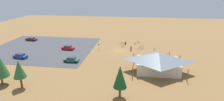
{
  "coord_description": "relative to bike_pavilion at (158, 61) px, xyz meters",
  "views": [
    {
      "loc": [
        -6.2,
        62.22,
        20.81
      ],
      "look_at": [
        2.11,
        3.41,
        1.2
      ],
      "focal_mm": 30.73,
      "sensor_mm": 36.0,
      "label": 1
    }
  ],
  "objects": [
    {
      "name": "ground",
      "position": [
        11.52,
        -15.39,
        -2.87
      ],
      "size": [
        160.0,
        160.0,
        0.0
      ],
      "primitive_type": "plane",
      "color": "olive",
      "rests_on": "ground"
    },
    {
      "name": "parking_lot_asphalt",
      "position": [
        39.12,
        -14.88,
        -2.84
      ],
      "size": [
        35.77,
        32.19,
        0.05
      ],
      "primitive_type": "cube",
      "color": "#424247",
      "rests_on": "ground"
    },
    {
      "name": "bike_pavilion",
      "position": [
        0.0,
        0.0,
        0.0
      ],
      "size": [
        13.01,
        9.81,
        5.12
      ],
      "color": "beige",
      "rests_on": "ground"
    },
    {
      "name": "trash_bin",
      "position": [
        10.12,
        -24.04,
        -2.42
      ],
      "size": [
        0.6,
        0.6,
        0.9
      ],
      "primitive_type": "cylinder",
      "color": "brown",
      "rests_on": "ground"
    },
    {
      "name": "lot_sign",
      "position": [
        18.87,
        -15.78,
        -1.46
      ],
      "size": [
        0.56,
        0.08,
        2.2
      ],
      "color": "#99999E",
      "rests_on": "ground"
    },
    {
      "name": "pine_midwest",
      "position": [
        29.97,
        12.79,
        1.48
      ],
      "size": [
        2.69,
        2.69,
        6.32
      ],
      "color": "brown",
      "rests_on": "ground"
    },
    {
      "name": "pine_east",
      "position": [
        8.45,
        13.57,
        1.55
      ],
      "size": [
        2.72,
        2.72,
        6.71
      ],
      "color": "brown",
      "rests_on": "ground"
    },
    {
      "name": "bicycle_purple_trailside",
      "position": [
        3.87,
        -21.06,
        -2.5
      ],
      "size": [
        1.79,
        0.48,
        0.83
      ],
      "color": "black",
      "rests_on": "ground"
    },
    {
      "name": "bicycle_teal_by_bin",
      "position": [
        4.31,
        -18.11,
        -2.49
      ],
      "size": [
        1.78,
        0.48,
        0.83
      ],
      "color": "black",
      "rests_on": "ground"
    },
    {
      "name": "bicycle_yellow_yard_center",
      "position": [
        6.57,
        -24.23,
        -2.48
      ],
      "size": [
        1.23,
        1.33,
        0.88
      ],
      "color": "black",
      "rests_on": "ground"
    },
    {
      "name": "bicycle_silver_mid_cluster",
      "position": [
        -3.96,
        -12.29,
        -2.52
      ],
      "size": [
        0.48,
        1.64,
        0.8
      ],
      "color": "black",
      "rests_on": "ground"
    },
    {
      "name": "bicycle_black_near_porch",
      "position": [
        -4.97,
        -14.08,
        -2.52
      ],
      "size": [
        0.63,
        1.6,
        0.8
      ],
      "color": "black",
      "rests_on": "ground"
    },
    {
      "name": "bicycle_blue_edge_south",
      "position": [
        5.09,
        -25.55,
        -2.51
      ],
      "size": [
        0.95,
        1.37,
        0.83
      ],
      "color": "black",
      "rests_on": "ground"
    },
    {
      "name": "bicycle_orange_near_sign",
      "position": [
        10.69,
        -20.15,
        -2.49
      ],
      "size": [
        1.63,
        0.55,
        0.86
      ],
      "color": "black",
      "rests_on": "ground"
    },
    {
      "name": "bicycle_white_lone_east",
      "position": [
        -4.94,
        -9.51,
        -2.49
      ],
      "size": [
        1.45,
        1.08,
        0.88
      ],
      "color": "black",
      "rests_on": "ground"
    },
    {
      "name": "bicycle_red_yard_left",
      "position": [
        -0.34,
        -17.9,
        -2.5
      ],
      "size": [
        0.48,
        1.74,
        0.87
      ],
      "color": "black",
      "rests_on": "ground"
    },
    {
      "name": "bicycle_green_yard_front",
      "position": [
        11.34,
        -23.77,
        -2.47
      ],
      "size": [
        1.84,
        0.48,
        0.92
      ],
      "color": "black",
      "rests_on": "ground"
    },
    {
      "name": "car_red_aisle_side",
      "position": [
        29.55,
        -14.29,
        -2.09
      ],
      "size": [
        4.43,
        2.1,
        1.49
      ],
      "color": "red",
      "rests_on": "parking_lot_asphalt"
    },
    {
      "name": "car_blue_by_curb",
      "position": [
        41.09,
        -4.14,
        -2.09
      ],
      "size": [
        4.7,
        2.58,
        1.47
      ],
      "color": "#1E42B2",
      "rests_on": "parking_lot_asphalt"
    },
    {
      "name": "car_maroon_mid_lot",
      "position": [
        48.79,
        -23.81,
        -2.19
      ],
      "size": [
        4.8,
        2.45,
        1.23
      ],
      "color": "maroon",
      "rests_on": "parking_lot_asphalt"
    },
    {
      "name": "car_green_second_row",
      "position": [
        24.41,
        -3.27,
        -2.12
      ],
      "size": [
        4.4,
        1.92,
        1.41
      ],
      "color": "#1E6B3D",
      "rests_on": "parking_lot_asphalt"
    },
    {
      "name": "visitor_at_bikes",
      "position": [
        7.62,
        -16.14,
        -1.97
      ],
      "size": [
        0.36,
        0.36,
        1.71
      ],
      "color": "#2D3347",
      "rests_on": "ground"
    }
  ]
}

